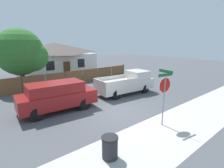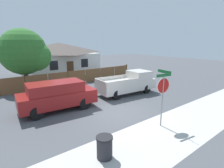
% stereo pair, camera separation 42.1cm
% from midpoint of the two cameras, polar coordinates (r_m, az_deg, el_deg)
% --- Properties ---
extents(ground_plane, '(80.00, 80.00, 0.00)m').
position_cam_midpoint_polar(ground_plane, '(11.35, 2.39, -9.06)').
color(ground_plane, '#4C4F54').
extents(sidewalk_strip, '(36.00, 3.20, 0.01)m').
position_cam_midpoint_polar(sidewalk_strip, '(9.19, 17.66, -15.46)').
color(sidewalk_strip, beige).
rests_on(sidewalk_strip, ground).
extents(wooden_fence, '(14.31, 0.12, 1.54)m').
position_cam_midpoint_polar(wooden_fence, '(18.84, -10.69, 2.19)').
color(wooden_fence, brown).
rests_on(wooden_fence, ground).
extents(house, '(9.98, 7.48, 4.28)m').
position_cam_midpoint_polar(house, '(25.85, -16.40, 8.27)').
color(house, white).
rests_on(house, ground).
extents(oak_tree, '(4.46, 4.24, 5.60)m').
position_cam_midpoint_polar(oak_tree, '(18.19, -25.68, 9.15)').
color(oak_tree, brown).
rests_on(oak_tree, ground).
extents(red_suv, '(4.96, 2.31, 1.89)m').
position_cam_midpoint_polar(red_suv, '(11.77, -16.43, -3.47)').
color(red_suv, maroon).
rests_on(red_suv, ground).
extents(orange_pickup, '(5.27, 2.40, 1.88)m').
position_cam_midpoint_polar(orange_pickup, '(15.12, 6.21, 0.29)').
color(orange_pickup, silver).
rests_on(orange_pickup, ground).
extents(stop_sign, '(0.96, 0.87, 3.00)m').
position_cam_midpoint_polar(stop_sign, '(9.32, 17.58, -1.56)').
color(stop_sign, gray).
rests_on(stop_sign, ground).
extents(trash_bin, '(0.65, 0.65, 0.89)m').
position_cam_midpoint_polar(trash_bin, '(7.09, -0.64, -19.94)').
color(trash_bin, '#28282D').
rests_on(trash_bin, ground).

